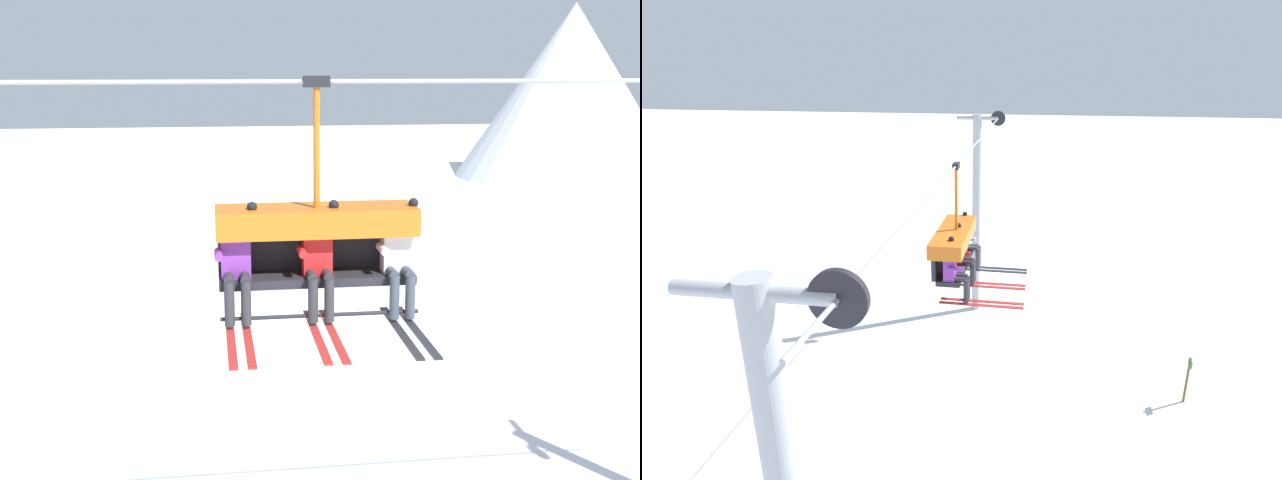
{
  "view_description": "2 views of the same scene",
  "coord_description": "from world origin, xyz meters",
  "views": [
    {
      "loc": [
        -1.22,
        -9.36,
        8.34
      ],
      "look_at": [
        -0.01,
        -0.62,
        6.39
      ],
      "focal_mm": 45.0,
      "sensor_mm": 36.0,
      "label": 1
    },
    {
      "loc": [
        -9.95,
        -2.48,
        10.08
      ],
      "look_at": [
        -0.2,
        -0.94,
        6.61
      ],
      "focal_mm": 28.0,
      "sensor_mm": 36.0,
      "label": 2
    }
  ],
  "objects": [
    {
      "name": "mountain_peak_central",
      "position": [
        25.3,
        47.42,
        6.33
      ],
      "size": [
        16.4,
        16.4,
        12.66
      ],
      "color": "white",
      "rests_on": "ground_plane"
    },
    {
      "name": "lift_cable",
      "position": [
        1.66,
        -0.8,
        8.15
      ],
      "size": [
        17.77,
        0.05,
        0.05
      ],
      "color": "#9EA3A8"
    },
    {
      "name": "chairlift_chair",
      "position": [
        -0.07,
        -0.73,
        6.51
      ],
      "size": [
        2.21,
        0.74,
        2.57
      ],
      "color": "#232328"
    },
    {
      "name": "skier_purple",
      "position": [
        -0.96,
        -0.94,
        6.23
      ],
      "size": [
        0.48,
        1.7,
        1.34
      ],
      "color": "purple"
    },
    {
      "name": "skier_red",
      "position": [
        -0.07,
        -0.94,
        6.23
      ],
      "size": [
        0.48,
        1.7,
        1.34
      ],
      "color": "red"
    },
    {
      "name": "skier_white",
      "position": [
        0.83,
        -0.94,
        6.23
      ],
      "size": [
        0.48,
        1.7,
        1.34
      ],
      "color": "silver"
    }
  ]
}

